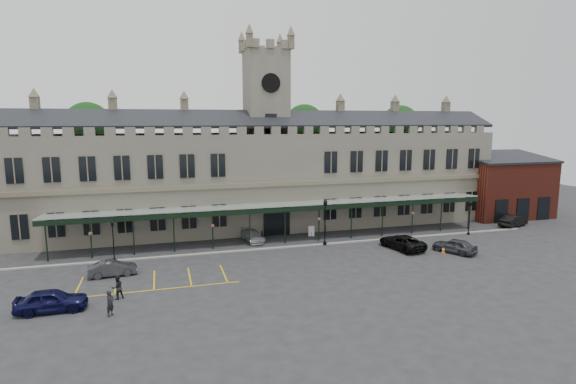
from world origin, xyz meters
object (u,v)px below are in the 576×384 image
object	(u,v)px
sign_board	(311,231)
car_left_a	(51,300)
clock_tower	(266,124)
car_van	(402,242)
traffic_cone	(443,250)
car_left_b	(113,268)
car_right_a	(454,246)
car_taxi	(252,236)
person_a	(110,303)
lamp_post_right	(470,215)
person_b	(117,287)
lamp_post_left	(113,237)
station_building	(267,177)
lamp_post_mid	(325,218)
car_right_b	(513,221)

from	to	relation	value
sign_board	car_left_a	world-z (taller)	car_left_a
clock_tower	car_van	xyz separation A→B (m)	(11.42, -14.36, -12.35)
traffic_cone	car_left_b	bearing A→B (deg)	176.33
traffic_cone	car_left_a	size ratio (longest dim) A/B	0.13
car_left_b	car_right_a	size ratio (longest dim) A/B	0.93
clock_tower	car_taxi	distance (m)	14.68
person_a	car_taxi	bearing A→B (deg)	-4.93
lamp_post_right	car_van	bearing A→B (deg)	-163.54
person_b	lamp_post_left	bearing A→B (deg)	-109.26
lamp_post_right	car_left_a	xyz separation A→B (m)	(-43.29, -10.50, -1.64)
person_a	lamp_post_right	bearing A→B (deg)	-38.23
station_building	car_left_a	world-z (taller)	station_building
car_taxi	car_van	distance (m)	16.52
lamp_post_left	person_a	bearing A→B (deg)	-86.05
station_building	car_left_a	size ratio (longest dim) A/B	12.43
car_left_a	lamp_post_left	bearing A→B (deg)	-16.55
lamp_post_left	lamp_post_mid	world-z (taller)	lamp_post_mid
station_building	car_left_a	xyz separation A→B (m)	(-21.00, -21.56, -5.65)
lamp_post_mid	car_van	size ratio (longest dim) A/B	0.95
lamp_post_right	traffic_cone	distance (m)	9.73
person_b	car_taxi	bearing A→B (deg)	-160.08
car_right_a	person_b	world-z (taller)	person_b
lamp_post_right	car_left_a	distance (m)	44.58
lamp_post_right	person_a	world-z (taller)	lamp_post_right
lamp_post_mid	sign_board	bearing A→B (deg)	92.70
lamp_post_mid	car_taxi	size ratio (longest dim) A/B	1.17
traffic_cone	car_left_b	distance (m)	32.34
station_building	car_right_b	size ratio (longest dim) A/B	13.03
car_left_a	car_van	world-z (taller)	car_left_a
sign_board	car_left_a	bearing A→B (deg)	-141.76
car_van	clock_tower	bearing A→B (deg)	-64.03
person_b	clock_tower	bearing A→B (deg)	-154.70
car_right_b	person_b	distance (m)	48.57
lamp_post_left	traffic_cone	world-z (taller)	lamp_post_left
car_right_b	lamp_post_right	bearing A→B (deg)	83.14
sign_board	person_b	bearing A→B (deg)	-138.73
lamp_post_mid	car_left_a	distance (m)	27.45
lamp_post_left	car_taxi	size ratio (longest dim) A/B	0.94
clock_tower	person_b	size ratio (longest dim) A/B	13.46
car_left_a	car_right_a	bearing A→B (deg)	-83.44
car_van	person_a	bearing A→B (deg)	5.65
lamp_post_right	car_left_b	world-z (taller)	lamp_post_right
clock_tower	lamp_post_mid	xyz separation A→B (m)	(4.04, -10.63, -10.05)
traffic_cone	car_van	size ratio (longest dim) A/B	0.11
lamp_post_left	car_left_a	bearing A→B (deg)	-106.12
lamp_post_right	person_b	world-z (taller)	lamp_post_right
lamp_post_left	person_b	bearing A→B (deg)	-83.58
sign_board	person_a	bearing A→B (deg)	-133.50
lamp_post_mid	person_a	size ratio (longest dim) A/B	2.77
car_right_b	sign_board	bearing A→B (deg)	64.25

